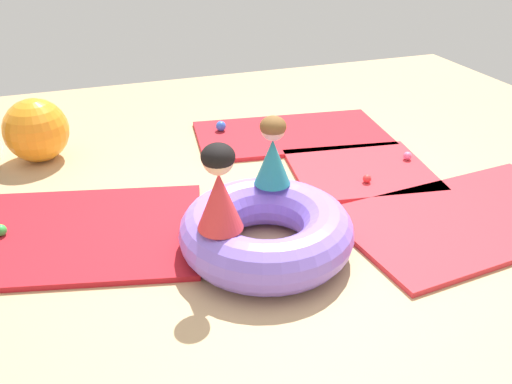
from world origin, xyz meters
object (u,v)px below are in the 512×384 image
Objects in this scene: child_in_teal at (273,152)px; play_ball_red at (367,179)px; child_in_red at (219,188)px; play_ball_blue at (221,126)px; play_ball_pink at (408,156)px; inflatable_cushion at (266,231)px; play_ball_green at (1,230)px; exercise_ball_large at (36,130)px.

play_ball_red is (0.92, 0.29, -0.49)m from child_in_teal.
child_in_red reaches higher than play_ball_blue.
play_ball_pink is (0.55, 0.27, 0.00)m from play_ball_red.
play_ball_red is 0.61m from play_ball_pink.
play_ball_blue is at bearing -71.33° from child_in_teal.
child_in_teal is 0.65m from child_in_red.
inflatable_cushion is at bearing -97.81° from play_ball_blue.
child_in_red is at bearing -32.83° from play_ball_green.
child_in_red reaches higher than play_ball_pink.
play_ball_pink is at bearing 28.10° from inflatable_cushion.
child_in_teal is at bearing -94.09° from play_ball_blue.
child_in_teal reaches higher than play_ball_red.
inflatable_cushion is at bearing -55.55° from exercise_ball_large.
play_ball_blue is at bearing 0.95° from exercise_ball_large.
play_ball_pink is 3.26m from play_ball_green.
inflatable_cushion is 16.53× the size of play_ball_red.
inflatable_cushion reaches higher than play_ball_blue.
child_in_red reaches higher than inflatable_cushion.
play_ball_pink is 0.13× the size of exercise_ball_large.
inflatable_cushion is 1.24m from play_ball_red.
play_ball_green is at bearing 156.04° from inflatable_cushion.
exercise_ball_large is (-1.05, 2.13, -0.32)m from child_in_red.
exercise_ball_large is (-1.66, -0.03, 0.19)m from play_ball_blue.
child_in_red reaches higher than exercise_ball_large.
child_in_teal is at bearing 63.50° from inflatable_cushion.
play_ball_red is 0.12× the size of exercise_ball_large.
child_in_red is at bearing -105.84° from play_ball_blue.
inflatable_cushion is 2.03× the size of exercise_ball_large.
play_ball_red is 2.84m from exercise_ball_large.
child_in_teal is 1.90m from play_ball_green.
child_in_teal is 6.06× the size of play_ball_green.
child_in_teal reaches higher than play_ball_pink.
play_ball_pink is (1.47, 0.55, -0.49)m from child_in_teal.
exercise_ball_large is at bearing -25.10° from child_in_teal.
play_ball_red is at bearing 29.15° from inflatable_cushion.
exercise_ball_large is (-1.38, 2.01, 0.11)m from inflatable_cushion.
play_ball_green is (-1.30, 0.84, -0.51)m from child_in_red.
child_in_red is 1.63m from play_ball_green.
inflatable_cushion reaches higher than play_ball_pink.
play_ball_red is at bearing -139.93° from child_in_teal.
play_ball_green is 0.14× the size of exercise_ball_large.
inflatable_cushion reaches higher than play_ball_green.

